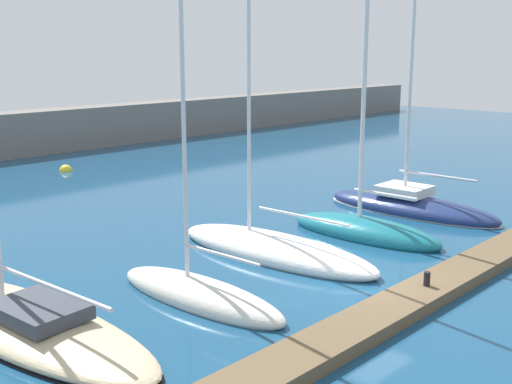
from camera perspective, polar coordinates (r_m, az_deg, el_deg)
ground_plane at (r=21.03m, az=9.49°, el=-8.34°), size 120.00×120.00×0.00m
dock_pier at (r=20.07m, az=13.94°, el=-9.02°), size 25.89×1.48×0.37m
sailboat_sand_nearest at (r=18.82m, az=-19.85°, el=-10.37°), size 3.84×10.81×20.83m
sailboat_ivory_second at (r=19.71m, az=-5.06°, el=-8.84°), size 2.10×6.61×13.36m
sailboat_white_third at (r=23.75m, az=1.60°, el=-4.97°), size 3.03×8.88×16.07m
sailboat_teal_fourth at (r=26.51m, az=9.60°, el=-3.21°), size 2.54×6.77×13.17m
sailboat_navy_fifth at (r=30.87m, az=13.53°, el=-1.06°), size 2.91×8.70×18.55m
mooring_buoy_yellow at (r=41.80m, az=-16.47°, el=1.80°), size 0.79×0.79×0.79m
dock_bollard at (r=20.45m, az=14.89°, el=-7.44°), size 0.20×0.20×0.44m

